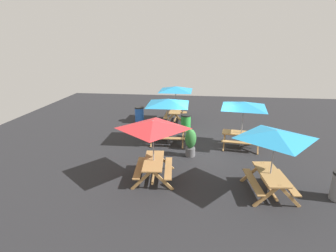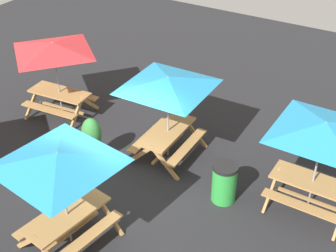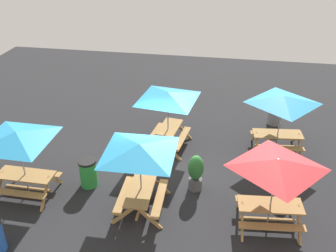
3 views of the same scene
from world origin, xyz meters
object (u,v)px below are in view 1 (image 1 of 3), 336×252
Objects in this scene: picnic_table_3 at (153,129)px; picnic_table_4 at (275,139)px; trash_bin_blue at (139,114)px; picnic_table_2 at (168,105)px; picnic_table_0 at (244,108)px; potted_plant_0 at (191,142)px; picnic_table_1 at (176,91)px; trash_bin_green at (186,123)px.

picnic_table_3 and picnic_table_4 have the same top height.
picnic_table_4 is 10.05m from trash_bin_blue.
trash_bin_blue is at bearing -58.02° from picnic_table_2.
picnic_table_2 is (0.19, 3.61, 0.00)m from picnic_table_0.
trash_bin_blue is 0.77× the size of potted_plant_0.
picnic_table_2 is (-3.74, 0.04, 0.00)m from picnic_table_1.
trash_bin_green and trash_bin_blue have the same top height.
trash_bin_blue is (3.65, 5.89, -1.49)m from picnic_table_0.
picnic_table_3 is 5.97m from trash_bin_green.
picnic_table_2 is 2.22× the size of potted_plant_0.
picnic_table_1 is 2.89× the size of trash_bin_blue.
picnic_table_2 is at bearing 4.84° from picnic_table_0.
picnic_table_1 and picnic_table_3 have the same top height.
picnic_table_0 is at bearing 175.69° from picnic_table_2.
picnic_table_1 is at bearing 20.08° from picnic_table_4.
trash_bin_blue is (7.72, 6.26, -1.49)m from picnic_table_4.
picnic_table_3 reaches higher than trash_bin_blue.
picnic_table_1 is 2.78m from trash_bin_blue.
picnic_table_1 is 1.21× the size of picnic_table_3.
picnic_table_2 reaches higher than trash_bin_blue.
picnic_table_2 is at bearing -6.72° from picnic_table_3.
picnic_table_0 is 2.86× the size of trash_bin_blue.
picnic_table_4 is 2.38× the size of trash_bin_green.
picnic_table_0 is at bearing -61.37° from potted_plant_0.
trash_bin_green is (-1.76, -0.75, -1.49)m from picnic_table_1.
picnic_table_0 is 5.13m from picnic_table_3.
potted_plant_0 is at bearing 127.28° from picnic_table_2.
picnic_table_4 is 7.16m from trash_bin_green.
trash_bin_green is 1.00× the size of trash_bin_blue.
potted_plant_0 is at bearing -144.97° from trash_bin_blue.
picnic_table_2 is 4.40m from trash_bin_blue.
picnic_table_2 is 1.21× the size of picnic_table_4.
picnic_table_2 is at bearing -146.65° from trash_bin_blue.
trash_bin_green is (5.71, -0.89, -1.49)m from picnic_table_3.
picnic_table_2 is 3.74m from picnic_table_3.
picnic_table_0 is 1.20× the size of picnic_table_3.
picnic_table_4 is at bearing 131.68° from picnic_table_2.
picnic_table_2 is at bearing 38.65° from potted_plant_0.
picnic_table_1 is 2.43m from trash_bin_green.
picnic_table_0 is at bearing -0.89° from picnic_table_4.
trash_bin_blue is at bearing 11.55° from picnic_table_3.
picnic_table_1 and picnic_table_2 have the same top height.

